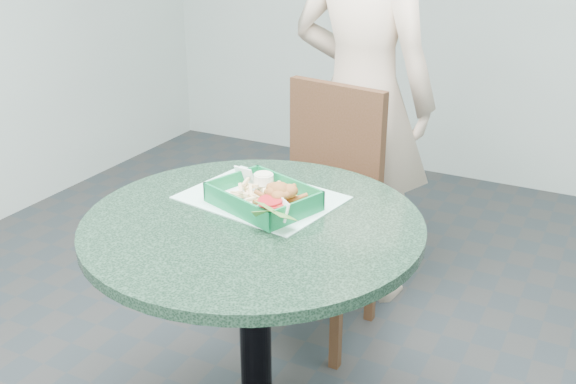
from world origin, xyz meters
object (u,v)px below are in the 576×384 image
at_px(cafe_table, 254,283).
at_px(crab_sandwich, 285,201).
at_px(dining_chair, 324,196).
at_px(diner_person, 362,79).
at_px(sauce_ramekin, 254,186).
at_px(food_basket, 263,207).

bearing_deg(cafe_table, crab_sandwich, 57.01).
distance_m(dining_chair, diner_person, 0.49).
bearing_deg(sauce_ramekin, dining_chair, 94.81).
distance_m(food_basket, crab_sandwich, 0.07).
bearing_deg(diner_person, crab_sandwich, 105.24).
bearing_deg(crab_sandwich, cafe_table, -122.99).
xyz_separation_m(food_basket, crab_sandwich, (0.07, -0.00, 0.03)).
bearing_deg(cafe_table, dining_chair, 99.69).
height_order(dining_chair, sauce_ramekin, dining_chair).
bearing_deg(diner_person, dining_chair, 94.07).
height_order(cafe_table, food_basket, food_basket).
bearing_deg(food_basket, crab_sandwich, -1.36).
xyz_separation_m(food_basket, sauce_ramekin, (-0.06, 0.05, 0.03)).
relative_size(cafe_table, crab_sandwich, 7.02).
relative_size(diner_person, sauce_ramekin, 32.72).
xyz_separation_m(cafe_table, crab_sandwich, (0.05, 0.08, 0.22)).
height_order(cafe_table, sauce_ramekin, sauce_ramekin).
bearing_deg(crab_sandwich, diner_person, 99.92).
bearing_deg(sauce_ramekin, diner_person, 92.67).
bearing_deg(diner_person, sauce_ramekin, 97.99).
relative_size(dining_chair, sauce_ramekin, 16.89).
distance_m(diner_person, crab_sandwich, 0.98).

